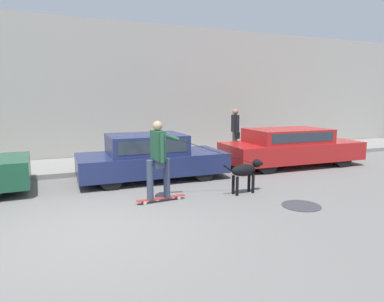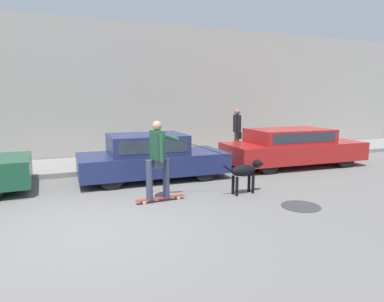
% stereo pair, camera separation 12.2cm
% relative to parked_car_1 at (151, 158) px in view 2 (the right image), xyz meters
% --- Properties ---
extents(ground_plane, '(36.00, 36.00, 0.00)m').
position_rel_parked_car_1_xyz_m(ground_plane, '(-1.87, -3.22, -0.59)').
color(ground_plane, slate).
extents(back_wall, '(32.00, 0.30, 4.86)m').
position_rel_parked_car_1_xyz_m(back_wall, '(-1.87, 3.69, 1.84)').
color(back_wall, '#ADA89E').
rests_on(back_wall, ground_plane).
extents(sidewalk_curb, '(30.00, 2.52, 0.14)m').
position_rel_parked_car_1_xyz_m(sidewalk_curb, '(-1.87, 2.26, -0.52)').
color(sidewalk_curb, gray).
rests_on(sidewalk_curb, ground_plane).
extents(parked_car_1, '(3.97, 1.79, 1.23)m').
position_rel_parked_car_1_xyz_m(parked_car_1, '(0.00, 0.00, 0.00)').
color(parked_car_1, black).
rests_on(parked_car_1, ground_plane).
extents(parked_car_2, '(4.59, 1.92, 1.22)m').
position_rel_parked_car_1_xyz_m(parked_car_2, '(4.69, 0.00, 0.02)').
color(parked_car_2, black).
rests_on(parked_car_2, ground_plane).
extents(dog, '(1.10, 0.34, 0.78)m').
position_rel_parked_car_1_xyz_m(dog, '(1.62, -2.22, -0.06)').
color(dog, black).
rests_on(dog, ground_plane).
extents(skateboarder, '(2.88, 0.58, 1.73)m').
position_rel_parked_car_1_xyz_m(skateboarder, '(-0.41, -2.08, 0.39)').
color(skateboarder, beige).
rests_on(skateboarder, ground_plane).
extents(pedestrian_with_bag, '(0.25, 0.64, 1.67)m').
position_rel_parked_car_1_xyz_m(pedestrian_with_bag, '(3.63, 1.74, 0.49)').
color(pedestrian_with_bag, brown).
rests_on(pedestrian_with_bag, sidewalk_curb).
extents(manhole_cover, '(0.79, 0.79, 0.01)m').
position_rel_parked_car_1_xyz_m(manhole_cover, '(2.19, -3.49, -0.59)').
color(manhole_cover, '#38383D').
rests_on(manhole_cover, ground_plane).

